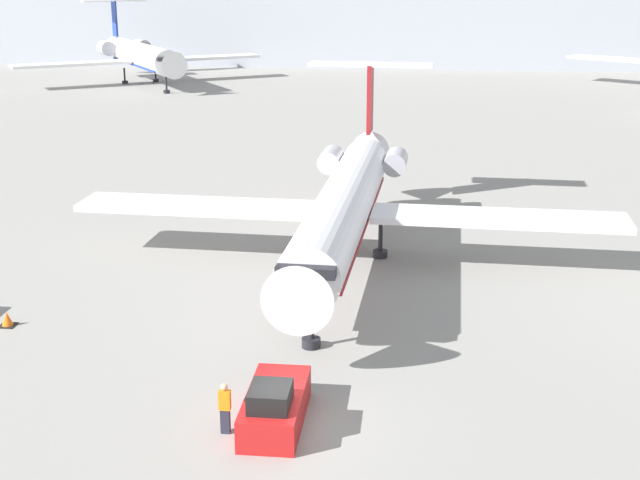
{
  "coord_description": "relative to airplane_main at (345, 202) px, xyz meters",
  "views": [
    {
      "loc": [
        4.27,
        -26.88,
        15.36
      ],
      "look_at": [
        0.0,
        11.84,
        3.3
      ],
      "focal_mm": 50.0,
      "sensor_mm": 36.0,
      "label": 1
    }
  ],
  "objects": [
    {
      "name": "pushback_tug",
      "position": [
        -0.94,
        -18.08,
        -2.6
      ],
      "size": [
        1.96,
        4.65,
        1.86
      ],
      "color": "#B21919",
      "rests_on": "ground"
    },
    {
      "name": "airplane_main",
      "position": [
        0.0,
        0.0,
        0.0
      ],
      "size": [
        29.61,
        28.91,
        9.26
      ],
      "color": "white",
      "rests_on": "ground"
    },
    {
      "name": "ground_plane",
      "position": [
        -0.6,
        -18.74,
        -3.29
      ],
      "size": [
        600.0,
        600.0,
        0.0
      ],
      "primitive_type": "plane",
      "color": "gray"
    },
    {
      "name": "terminal_building",
      "position": [
        -0.6,
        101.26,
        4.98
      ],
      "size": [
        180.0,
        16.8,
        16.48
      ],
      "color": "#9EA3AD",
      "rests_on": "ground"
    },
    {
      "name": "worker_near_tug",
      "position": [
        -2.53,
        -18.92,
        -2.3
      ],
      "size": [
        0.4,
        0.26,
        1.86
      ],
      "color": "#232838",
      "rests_on": "ground"
    },
    {
      "name": "airplane_parked_far_right",
      "position": [
        -33.57,
        72.26,
        0.47
      ],
      "size": [
        29.78,
        26.65,
        10.51
      ],
      "color": "white",
      "rests_on": "ground"
    },
    {
      "name": "traffic_cone_left",
      "position": [
        -14.17,
        -10.68,
        -2.98
      ],
      "size": [
        0.71,
        0.71,
        0.66
      ],
      "color": "black",
      "rests_on": "ground"
    }
  ]
}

